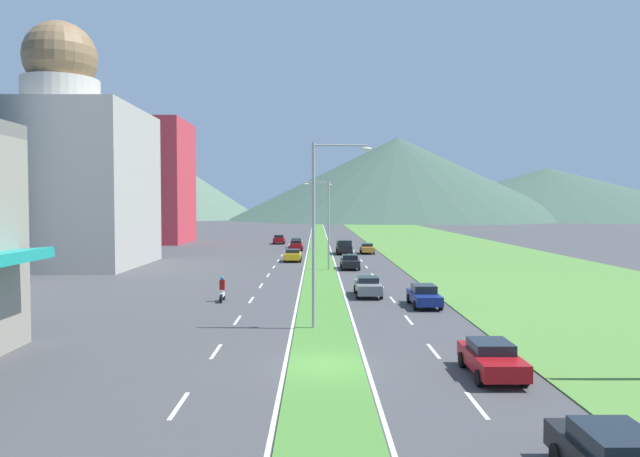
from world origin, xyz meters
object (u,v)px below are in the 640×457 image
object	(u,v)px
motorcycle_rider	(222,291)
car_3	(350,262)
car_8	(491,358)
pickup_truck_0	(344,247)
street_lamp_mid	(326,219)
car_5	(293,255)
car_6	(367,248)
car_9	(368,286)
car_4	(296,245)
street_lamp_far	(316,211)
car_2	(424,296)
car_7	(296,243)
street_lamp_near	(320,223)
car_0	(279,239)

from	to	relation	value
motorcycle_rider	car_3	bearing A→B (deg)	-25.86
car_8	pickup_truck_0	distance (m)	58.74
street_lamp_mid	car_3	world-z (taller)	street_lamp_mid
car_5	car_6	bearing A→B (deg)	-40.77
car_9	motorcycle_rider	distance (m)	10.79
car_4	car_6	bearing A→B (deg)	-120.17
car_9	pickup_truck_0	world-z (taller)	pickup_truck_0
car_8	car_3	bearing A→B (deg)	-175.01
street_lamp_far	car_2	bearing A→B (deg)	-81.86
car_7	street_lamp_near	bearing A→B (deg)	-176.87
car_5	car_2	bearing A→B (deg)	-162.25
motorcycle_rider	car_8	bearing A→B (deg)	-143.47
car_0	car_5	xyz separation A→B (m)	(3.70, -32.39, -0.03)
street_lamp_near	car_9	bearing A→B (deg)	72.55
car_5	car_8	size ratio (longest dim) A/B	0.94
motorcycle_rider	car_9	bearing A→B (deg)	-77.45
car_0	car_3	distance (m)	41.93
car_2	pickup_truck_0	world-z (taller)	pickup_truck_0
street_lamp_far	car_2	size ratio (longest dim) A/B	2.33
car_4	car_5	distance (m)	17.38
car_3	car_7	distance (m)	32.68
street_lamp_far	car_9	distance (m)	47.53
car_6	car_2	bearing A→B (deg)	0.25
street_lamp_near	car_3	bearing A→B (deg)	83.68
street_lamp_near	car_9	xyz separation A→B (m)	(3.67, 11.68, -5.13)
car_2	car_8	bearing A→B (deg)	-0.85
street_lamp_far	car_3	bearing A→B (deg)	-82.60
car_2	car_3	xyz separation A→B (m)	(-3.71, 23.30, 0.04)
car_8	car_4	bearing A→B (deg)	-171.25
street_lamp_far	car_9	world-z (taller)	street_lamp_far
car_0	car_7	size ratio (longest dim) A/B	0.92
pickup_truck_0	motorcycle_rider	bearing A→B (deg)	-14.68
car_2	car_5	size ratio (longest dim) A/B	1.10
car_3	street_lamp_mid	bearing A→B (deg)	-67.49
car_3	car_4	xyz separation A→B (m)	(-6.59, 25.68, 0.02)
car_3	car_8	size ratio (longest dim) A/B	1.06
car_7	pickup_truck_0	bearing A→B (deg)	-151.34
car_8	street_lamp_far	bearing A→B (deg)	-174.00
street_lamp_far	car_4	world-z (taller)	street_lamp_far
street_lamp_mid	street_lamp_far	distance (m)	29.40
street_lamp_near	car_0	size ratio (longest dim) A/B	2.37
car_4	car_0	bearing A→B (deg)	13.19
street_lamp_mid	car_4	xyz separation A→B (m)	(-4.02, 26.75, -4.55)
street_lamp_mid	car_0	xyz separation A→B (m)	(-7.53, 41.76, -4.55)
car_7	pickup_truck_0	xyz separation A→B (m)	(7.07, -12.93, 0.22)
car_0	car_8	size ratio (longest dim) A/B	1.01
motorcycle_rider	car_2	bearing A→B (deg)	-98.90
car_3	car_8	world-z (taller)	car_3
car_2	car_8	xyz separation A→B (m)	(-0.24, -16.31, -0.02)
street_lamp_far	car_2	world-z (taller)	street_lamp_far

